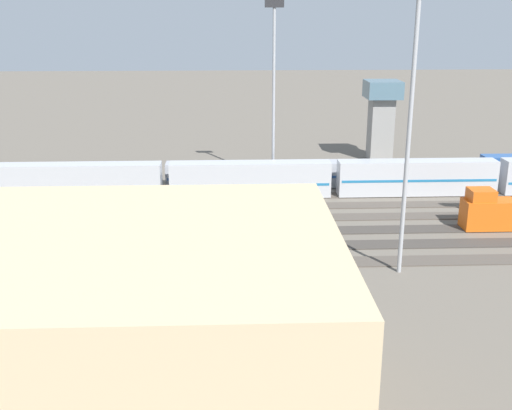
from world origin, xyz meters
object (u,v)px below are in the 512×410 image
(train_on_track_0, at_px, (228,174))
(train_on_track_4, at_px, (501,212))
(train_on_track_1, at_px, (250,179))
(control_tower, at_px, (381,114))
(light_mast_0, at_px, (274,68))
(light_mast_3, at_px, (412,99))

(train_on_track_0, bearing_deg, train_on_track_4, 149.22)
(train_on_track_1, relative_size, train_on_track_0, 1.04)
(train_on_track_4, height_order, control_tower, control_tower)
(train_on_track_1, distance_m, control_tower, 33.16)
(train_on_track_1, bearing_deg, light_mast_0, -113.68)
(light_mast_0, relative_size, control_tower, 1.95)
(train_on_track_4, relative_size, light_mast_0, 0.37)
(train_on_track_4, distance_m, control_tower, 38.32)
(light_mast_3, xyz_separation_m, control_tower, (-9.40, -49.96, -9.72))
(train_on_track_0, bearing_deg, light_mast_3, 118.43)
(train_on_track_1, bearing_deg, control_tower, -137.01)
(train_on_track_4, xyz_separation_m, control_tower, (6.48, -37.29, 6.02))
(train_on_track_4, bearing_deg, train_on_track_0, -30.78)
(train_on_track_4, height_order, light_mast_0, light_mast_0)
(control_tower, bearing_deg, train_on_track_0, 32.54)
(light_mast_0, bearing_deg, train_on_track_4, 138.01)
(light_mast_0, height_order, light_mast_3, light_mast_3)
(light_mast_0, relative_size, light_mast_3, 0.97)
(train_on_track_1, xyz_separation_m, light_mast_0, (-3.88, -8.86, 14.82))
(light_mast_0, bearing_deg, train_on_track_0, 28.62)
(train_on_track_0, relative_size, light_mast_3, 4.06)
(light_mast_3, bearing_deg, train_on_track_4, -141.40)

